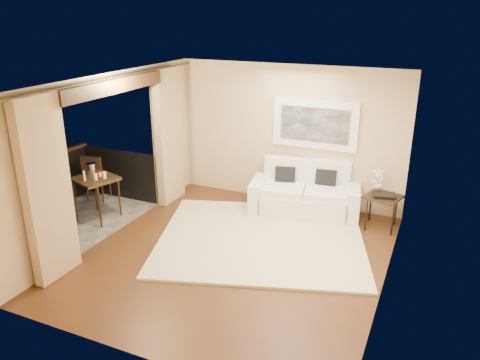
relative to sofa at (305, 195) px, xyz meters
The scene contains 18 objects.
floor 2.18m from the sofa, 103.42° to the right, with size 5.00×5.00×0.00m, color #4F2D17.
room_shell 4.00m from the sofa, 141.50° to the right, with size 5.00×6.40×5.00m.
balcony 4.34m from the sofa, 151.21° to the right, with size 1.81×2.60×1.17m.
curtains 3.49m from the sofa, 141.29° to the right, with size 0.16×4.80×2.64m.
artwork 1.33m from the sofa, 87.86° to the left, with size 1.62×0.07×0.92m.
rug 1.50m from the sofa, 102.56° to the right, with size 3.37×2.93×0.04m, color beige.
sofa is the anchor object (origin of this frame).
side_table 1.45m from the sofa, ahead, with size 0.69×0.69×0.61m.
tray 1.49m from the sofa, ahead, with size 0.38×0.28×0.05m, color black.
orchid 1.39m from the sofa, ahead, with size 0.23×0.16×0.44m, color white.
bistro_table 3.86m from the sofa, 151.27° to the right, with size 0.86×0.86×0.80m.
balcony_chair_far 4.15m from the sofa, 163.40° to the right, with size 0.49×0.50×0.95m.
balcony_chair_near 5.13m from the sofa, 144.12° to the right, with size 0.44×0.45×0.87m.
ice_bucket 4.00m from the sofa, 154.30° to the right, with size 0.18×0.18×0.20m, color silver.
candle 3.80m from the sofa, 152.27° to the right, with size 0.06×0.06×0.07m, color red.
vase 4.03m from the sofa, 148.95° to the right, with size 0.04×0.04×0.18m, color white.
glass_a 3.84m from the sofa, 149.31° to the right, with size 0.06×0.06×0.12m, color white.
glass_b 3.70m from the sofa, 150.48° to the right, with size 0.06×0.06×0.12m, color white.
Camera 1 is at (2.71, -5.90, 3.66)m, focal length 35.00 mm.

